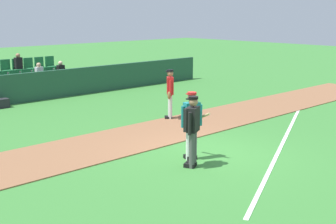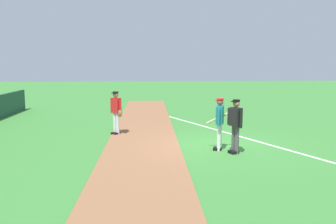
# 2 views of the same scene
# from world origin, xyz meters

# --- Properties ---
(ground_plane) EXTENTS (80.00, 80.00, 0.00)m
(ground_plane) POSITION_xyz_m (0.00, 0.00, 0.00)
(ground_plane) COLOR #387A33
(infield_dirt_path) EXTENTS (28.00, 2.60, 0.03)m
(infield_dirt_path) POSITION_xyz_m (0.00, 2.60, 0.01)
(infield_dirt_path) COLOR brown
(infield_dirt_path) RESTS_ON ground
(foul_line_chalk) EXTENTS (10.82, 5.36, 0.01)m
(foul_line_chalk) POSITION_xyz_m (3.00, -0.50, 0.01)
(foul_line_chalk) COLOR white
(foul_line_chalk) RESTS_ON ground
(dugout_fence) EXTENTS (20.00, 0.16, 1.23)m
(dugout_fence) POSITION_xyz_m (0.00, 10.14, 0.62)
(dugout_fence) COLOR #234C38
(dugout_fence) RESTS_ON ground
(stadium_bleachers) EXTENTS (5.55, 2.10, 1.90)m
(stadium_bleachers) POSITION_xyz_m (0.02, 11.59, 0.50)
(stadium_bleachers) COLOR slate
(stadium_bleachers) RESTS_ON ground
(batter_teal_jersey) EXTENTS (0.59, 0.80, 1.76)m
(batter_teal_jersey) POSITION_xyz_m (-0.54, 0.02, 0.97)
(batter_teal_jersey) COLOR white
(batter_teal_jersey) RESTS_ON ground
(umpire_home_plate) EXTENTS (0.54, 0.43, 1.76)m
(umpire_home_plate) POSITION_xyz_m (-0.97, -0.40, 1.00)
(umpire_home_plate) COLOR #4C4C4C
(umpire_home_plate) RESTS_ON ground
(runner_red_jersey) EXTENTS (0.53, 0.53, 1.76)m
(runner_red_jersey) POSITION_xyz_m (2.18, 3.70, 0.96)
(runner_red_jersey) COLOR silver
(runner_red_jersey) RESTS_ON ground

